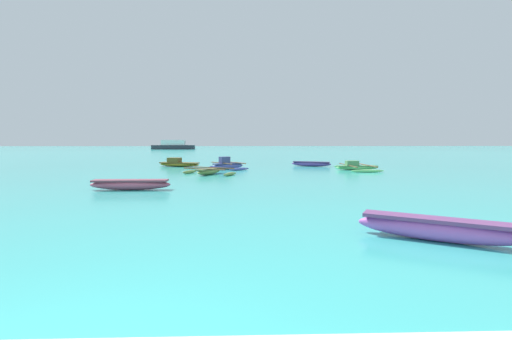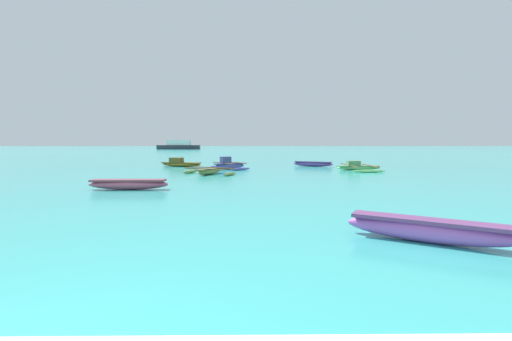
{
  "view_description": "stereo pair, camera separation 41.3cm",
  "coord_description": "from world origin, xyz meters",
  "px_view_note": "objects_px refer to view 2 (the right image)",
  "views": [
    {
      "loc": [
        1.65,
        -2.34,
        2.12
      ],
      "look_at": [
        2.3,
        18.65,
        0.25
      ],
      "focal_mm": 24.0,
      "sensor_mm": 36.0,
      "label": 1
    },
    {
      "loc": [
        2.06,
        -2.35,
        2.12
      ],
      "look_at": [
        2.3,
        18.65,
        0.25
      ],
      "focal_mm": 24.0,
      "sensor_mm": 36.0,
      "label": 2
    }
  ],
  "objects_px": {
    "moored_boat_1": "(128,184)",
    "moored_boat_5": "(180,163)",
    "moored_boat_0": "(313,164)",
    "moored_boat_6": "(229,165)",
    "moored_boat_3": "(209,171)",
    "moored_boat_4": "(358,167)",
    "distant_ferry": "(179,146)",
    "moored_boat_2": "(427,229)"
  },
  "relations": [
    {
      "from": "moored_boat_1",
      "to": "distant_ferry",
      "type": "height_order",
      "value": "distant_ferry"
    },
    {
      "from": "moored_boat_5",
      "to": "moored_boat_6",
      "type": "height_order",
      "value": "moored_boat_6"
    },
    {
      "from": "moored_boat_1",
      "to": "moored_boat_3",
      "type": "bearing_deg",
      "value": 67.79
    },
    {
      "from": "moored_boat_1",
      "to": "moored_boat_2",
      "type": "xyz_separation_m",
      "value": [
        8.96,
        -7.72,
        0.03
      ]
    },
    {
      "from": "moored_boat_2",
      "to": "moored_boat_4",
      "type": "height_order",
      "value": "moored_boat_4"
    },
    {
      "from": "moored_boat_2",
      "to": "moored_boat_4",
      "type": "relative_size",
      "value": 0.73
    },
    {
      "from": "moored_boat_3",
      "to": "moored_boat_1",
      "type": "bearing_deg",
      "value": -173.09
    },
    {
      "from": "moored_boat_6",
      "to": "distant_ferry",
      "type": "xyz_separation_m",
      "value": [
        -15.34,
        54.59,
        0.57
      ]
    },
    {
      "from": "moored_boat_6",
      "to": "moored_boat_3",
      "type": "bearing_deg",
      "value": -137.84
    },
    {
      "from": "moored_boat_5",
      "to": "moored_boat_0",
      "type": "bearing_deg",
      "value": 17.58
    },
    {
      "from": "moored_boat_5",
      "to": "moored_boat_6",
      "type": "distance_m",
      "value": 4.76
    },
    {
      "from": "moored_boat_1",
      "to": "distant_ferry",
      "type": "xyz_separation_m",
      "value": [
        -11.72,
        65.06,
        0.63
      ]
    },
    {
      "from": "moored_boat_4",
      "to": "moored_boat_5",
      "type": "distance_m",
      "value": 13.75
    },
    {
      "from": "moored_boat_4",
      "to": "moored_boat_5",
      "type": "height_order",
      "value": "moored_boat_5"
    },
    {
      "from": "moored_boat_0",
      "to": "moored_boat_1",
      "type": "relative_size",
      "value": 0.92
    },
    {
      "from": "moored_boat_0",
      "to": "moored_boat_2",
      "type": "bearing_deg",
      "value": -71.8
    },
    {
      "from": "moored_boat_0",
      "to": "moored_boat_1",
      "type": "distance_m",
      "value": 16.41
    },
    {
      "from": "distant_ferry",
      "to": "moored_boat_2",
      "type": "bearing_deg",
      "value": -74.13
    },
    {
      "from": "moored_boat_0",
      "to": "moored_boat_4",
      "type": "xyz_separation_m",
      "value": [
        2.62,
        -3.3,
        -0.01
      ]
    },
    {
      "from": "moored_boat_5",
      "to": "moored_boat_3",
      "type": "bearing_deg",
      "value": -45.94
    },
    {
      "from": "moored_boat_0",
      "to": "moored_boat_4",
      "type": "height_order",
      "value": "moored_boat_4"
    },
    {
      "from": "moored_boat_3",
      "to": "distant_ferry",
      "type": "height_order",
      "value": "distant_ferry"
    },
    {
      "from": "moored_boat_2",
      "to": "moored_boat_5",
      "type": "xyz_separation_m",
      "value": [
        -9.43,
        20.64,
        -0.02
      ]
    },
    {
      "from": "moored_boat_0",
      "to": "moored_boat_5",
      "type": "xyz_separation_m",
      "value": [
        -10.71,
        0.1,
        0.03
      ]
    },
    {
      "from": "moored_boat_0",
      "to": "moored_boat_5",
      "type": "distance_m",
      "value": 10.71
    },
    {
      "from": "moored_boat_2",
      "to": "moored_boat_3",
      "type": "xyz_separation_m",
      "value": [
        -6.3,
        14.22,
        -0.08
      ]
    },
    {
      "from": "moored_boat_3",
      "to": "distant_ferry",
      "type": "distance_m",
      "value": 60.31
    },
    {
      "from": "moored_boat_0",
      "to": "moored_boat_5",
      "type": "height_order",
      "value": "moored_boat_5"
    },
    {
      "from": "moored_boat_4",
      "to": "distant_ferry",
      "type": "height_order",
      "value": "distant_ferry"
    },
    {
      "from": "moored_boat_4",
      "to": "moored_boat_2",
      "type": "bearing_deg",
      "value": -103.81
    },
    {
      "from": "moored_boat_1",
      "to": "moored_boat_4",
      "type": "height_order",
      "value": "moored_boat_4"
    },
    {
      "from": "moored_boat_4",
      "to": "distant_ferry",
      "type": "bearing_deg",
      "value": 112.83
    },
    {
      "from": "moored_boat_3",
      "to": "moored_boat_6",
      "type": "bearing_deg",
      "value": 15.73
    },
    {
      "from": "moored_boat_1",
      "to": "moored_boat_5",
      "type": "distance_m",
      "value": 12.93
    },
    {
      "from": "moored_boat_4",
      "to": "moored_boat_6",
      "type": "bearing_deg",
      "value": 173.1
    },
    {
      "from": "moored_boat_1",
      "to": "moored_boat_5",
      "type": "relative_size",
      "value": 0.96
    },
    {
      "from": "moored_boat_3",
      "to": "distant_ferry",
      "type": "relative_size",
      "value": 0.36
    },
    {
      "from": "moored_boat_2",
      "to": "moored_boat_6",
      "type": "xyz_separation_m",
      "value": [
        -5.35,
        18.19,
        0.03
      ]
    },
    {
      "from": "moored_boat_4",
      "to": "moored_boat_0",
      "type": "bearing_deg",
      "value": 127.4
    },
    {
      "from": "distant_ferry",
      "to": "moored_boat_0",
      "type": "bearing_deg",
      "value": -67.19
    },
    {
      "from": "moored_boat_4",
      "to": "moored_boat_5",
      "type": "relative_size",
      "value": 1.19
    },
    {
      "from": "moored_boat_2",
      "to": "moored_boat_6",
      "type": "distance_m",
      "value": 18.96
    }
  ]
}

